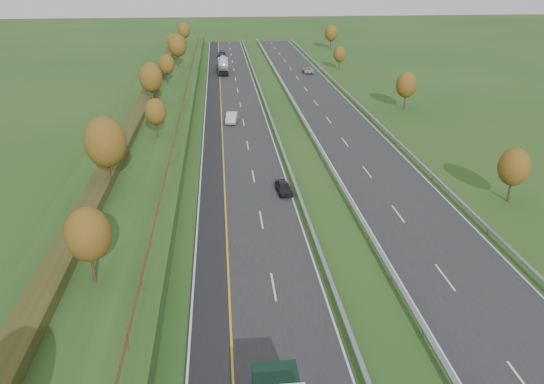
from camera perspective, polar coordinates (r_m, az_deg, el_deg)
The scene contains 18 objects.
ground at distance 83.24m, azimuth 1.73°, elevation 6.86°, with size 400.00×400.00×0.00m, color #234518.
near_carriageway at distance 87.43m, azimuth -3.95°, elevation 7.62°, with size 10.50×200.00×0.04m, color #232326.
far_carriageway at distance 89.41m, azimuth 6.78°, elevation 7.87°, with size 10.50×200.00×0.04m, color #232326.
hard_shoulder at distance 87.41m, azimuth -6.42°, elevation 7.53°, with size 3.00×200.00×0.04m, color black.
lane_markings at distance 87.71m, azimuth 0.28°, elevation 7.75°, with size 26.75×200.00×0.01m.
embankment_left at distance 87.79m, azimuth -12.55°, elevation 7.85°, with size 12.00×200.00×2.00m, color #234518.
hedge_left at distance 87.67m, azimuth -13.95°, elevation 8.76°, with size 2.20×180.00×1.10m, color #2E3616.
fence_left at distance 86.53m, azimuth -9.69°, elevation 9.04°, with size 0.12×189.06×1.20m.
median_barrier_near at distance 87.61m, azimuth -0.19°, elevation 8.11°, with size 0.32×200.00×0.71m.
median_barrier_far at distance 88.23m, azimuth 3.14°, elevation 8.19°, with size 0.32×200.00×0.71m.
outer_barrier_far at distance 90.66m, azimuth 10.42°, elevation 8.25°, with size 0.32×200.00×0.71m.
trees_left at distance 83.26m, azimuth -12.87°, elevation 10.82°, with size 6.64×164.30×7.66m.
trees_far at distance 119.45m, azimuth 10.32°, elevation 13.58°, with size 8.45×118.60×7.12m.
road_tanker at distance 129.57m, azimuth -5.27°, elevation 13.50°, with size 2.40×11.22×3.46m.
car_dark_near at distance 58.76m, azimuth 1.27°, elevation 0.49°, with size 1.52×3.77×1.28m, color black.
car_silver_mid at distance 86.62m, azimuth -4.36°, elevation 8.02°, with size 1.66×4.76×1.57m, color silver.
car_small_far at distance 152.76m, azimuth -5.46°, elevation 14.54°, with size 2.13×5.24×1.52m, color #162647.
car_oncoming at distance 128.82m, azimuth 3.90°, elevation 12.96°, with size 2.23×4.84×1.35m, color #B2B3B7.
Camera 1 is at (-2.37, -24.25, 23.26)m, focal length 35.00 mm.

